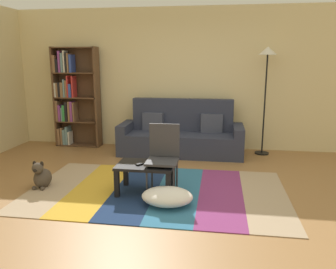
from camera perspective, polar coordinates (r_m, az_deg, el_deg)
ground_plane at (r=4.53m, az=-0.95°, el=-9.87°), size 14.00×14.00×0.00m
back_wall at (r=6.73m, az=2.67°, el=9.25°), size 6.80×0.10×2.70m
rug at (r=4.60m, az=-1.90°, el=-9.45°), size 3.39×2.00×0.01m
couch at (r=6.34m, az=2.22°, el=-0.19°), size 2.26×0.80×1.00m
bookshelf at (r=7.11m, az=-15.87°, el=6.04°), size 0.90×0.28×1.97m
coffee_table at (r=4.45m, az=-3.76°, el=-5.82°), size 0.74×0.50×0.39m
pouf at (r=4.14m, az=-0.14°, el=-10.36°), size 0.62×0.47×0.21m
dog at (r=4.98m, az=-20.40°, el=-6.61°), size 0.22×0.35×0.40m
standing_lamp at (r=6.39m, az=16.26°, el=11.09°), size 0.32×0.32×1.95m
tv_remote at (r=4.41m, az=-4.56°, el=-4.91°), size 0.12×0.15×0.02m
folding_chair at (r=4.44m, az=-0.79°, el=-3.05°), size 0.40×0.40×0.90m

